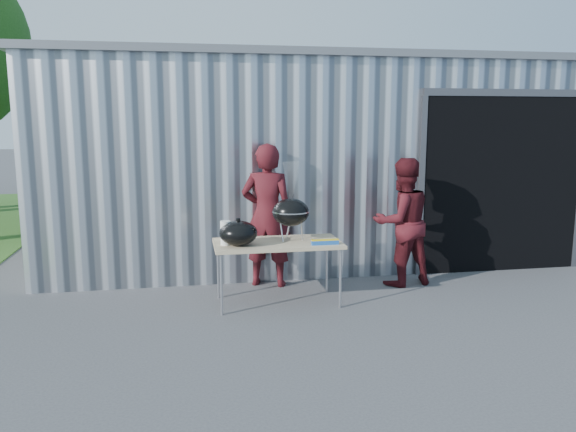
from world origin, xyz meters
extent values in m
plane|color=#444447|center=(0.00, 0.00, 0.00)|extent=(80.00, 80.00, 0.00)
cube|color=silver|center=(0.80, 4.70, 1.50)|extent=(8.00, 6.00, 3.00)
cube|color=slate|center=(0.80, 4.70, 3.05)|extent=(8.20, 6.20, 0.10)
cube|color=black|center=(3.30, 2.27, 1.25)|extent=(2.40, 1.20, 2.50)
cube|color=#4C4C51|center=(3.30, 1.70, 2.55)|extent=(2.52, 0.08, 0.10)
cube|color=tan|center=(-0.11, 0.80, 0.73)|extent=(1.50, 0.75, 0.04)
cylinder|color=silver|center=(-0.80, 0.49, 0.35)|extent=(0.03, 0.03, 0.71)
cylinder|color=silver|center=(0.58, 0.49, 0.35)|extent=(0.03, 0.03, 0.71)
cylinder|color=silver|center=(-0.80, 1.12, 0.35)|extent=(0.03, 0.03, 0.71)
cylinder|color=silver|center=(0.58, 1.12, 0.35)|extent=(0.03, 0.03, 0.71)
ellipsoid|color=black|center=(0.06, 0.87, 1.09)|extent=(0.44, 0.44, 0.33)
cylinder|color=silver|center=(0.06, 0.87, 1.10)|extent=(0.45, 0.45, 0.02)
cylinder|color=silver|center=(0.06, 0.87, 1.11)|extent=(0.42, 0.42, 0.01)
cylinder|color=silver|center=(0.06, 1.01, 0.87)|extent=(0.02, 0.02, 0.24)
cylinder|color=silver|center=(-0.06, 0.80, 0.87)|extent=(0.02, 0.02, 0.24)
cylinder|color=silver|center=(0.18, 0.80, 0.87)|extent=(0.02, 0.02, 0.24)
cylinder|color=#C86D47|center=(-0.07, 0.87, 1.13)|extent=(0.02, 0.14, 0.02)
cylinder|color=#C86D47|center=(-0.03, 0.87, 1.13)|extent=(0.02, 0.14, 0.02)
cylinder|color=#C86D47|center=(0.01, 0.87, 1.13)|extent=(0.02, 0.14, 0.02)
cylinder|color=#C86D47|center=(0.06, 0.87, 1.13)|extent=(0.02, 0.14, 0.02)
cylinder|color=#C86D47|center=(0.10, 0.87, 1.13)|extent=(0.02, 0.14, 0.02)
cylinder|color=#C86D47|center=(0.15, 0.87, 1.13)|extent=(0.02, 0.14, 0.02)
cylinder|color=#C86D47|center=(0.19, 0.87, 1.13)|extent=(0.02, 0.14, 0.02)
cone|color=silver|center=(0.06, 0.87, 1.41)|extent=(0.20, 0.20, 0.55)
ellipsoid|color=black|center=(-0.59, 0.70, 0.89)|extent=(0.44, 0.44, 0.29)
cylinder|color=black|center=(-0.59, 0.70, 1.05)|extent=(0.05, 0.05, 0.03)
cylinder|color=white|center=(-0.73, 0.75, 0.89)|extent=(0.12, 0.12, 0.28)
cube|color=white|center=(-0.66, 1.04, 0.80)|extent=(0.20, 0.15, 0.10)
cube|color=#1A54AF|center=(0.40, 0.55, 0.78)|extent=(0.32, 0.05, 0.05)
cube|color=yellow|center=(0.40, 0.55, 0.81)|extent=(0.32, 0.05, 0.01)
imported|color=#461117|center=(-0.12, 1.56, 0.94)|extent=(0.80, 0.65, 1.88)
imported|color=#461117|center=(1.63, 1.28, 0.85)|extent=(0.92, 0.78, 1.69)
camera|label=1|loc=(-1.16, -5.61, 2.18)|focal=35.00mm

